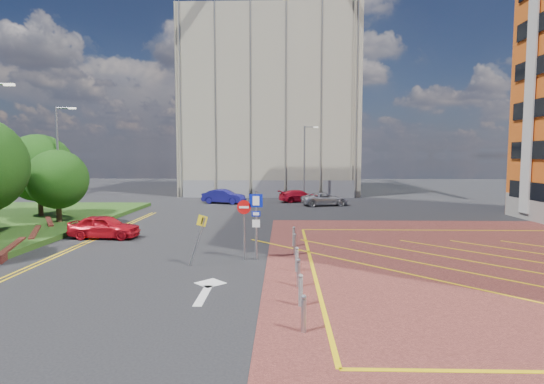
{
  "coord_description": "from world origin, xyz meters",
  "views": [
    {
      "loc": [
        1.75,
        -18.13,
        4.78
      ],
      "look_at": [
        1.18,
        2.66,
        3.0
      ],
      "focal_mm": 28.0,
      "sensor_mm": 36.0,
      "label": 1
    }
  ],
  "objects_px": {
    "tree_c": "(58,179)",
    "sign_cluster": "(252,218)",
    "car_silver_back": "(325,199)",
    "car_red_back": "(299,196)",
    "warning_sign": "(199,234)",
    "tree_d": "(39,168)",
    "lamp_left_far": "(59,157)",
    "car_blue_back": "(224,196)",
    "car_red_left": "(105,227)",
    "lamp_back": "(305,160)"
  },
  "relations": [
    {
      "from": "tree_c",
      "to": "sign_cluster",
      "type": "relative_size",
      "value": 1.53
    },
    {
      "from": "sign_cluster",
      "to": "car_silver_back",
      "type": "xyz_separation_m",
      "value": [
        5.43,
        21.56,
        -1.33
      ]
    },
    {
      "from": "tree_c",
      "to": "sign_cluster",
      "type": "bearing_deg",
      "value": -33.16
    },
    {
      "from": "car_silver_back",
      "to": "tree_c",
      "type": "bearing_deg",
      "value": 110.11
    },
    {
      "from": "sign_cluster",
      "to": "car_red_back",
      "type": "xyz_separation_m",
      "value": [
        3.09,
        24.7,
        -1.33
      ]
    },
    {
      "from": "warning_sign",
      "to": "car_red_back",
      "type": "bearing_deg",
      "value": 78.5
    },
    {
      "from": "tree_c",
      "to": "warning_sign",
      "type": "relative_size",
      "value": 2.19
    },
    {
      "from": "tree_d",
      "to": "sign_cluster",
      "type": "xyz_separation_m",
      "value": [
        16.8,
        -12.02,
        -1.92
      ]
    },
    {
      "from": "tree_d",
      "to": "lamp_left_far",
      "type": "distance_m",
      "value": 2.44
    },
    {
      "from": "tree_d",
      "to": "warning_sign",
      "type": "distance_m",
      "value": 19.84
    },
    {
      "from": "sign_cluster",
      "to": "car_blue_back",
      "type": "distance_m",
      "value": 23.52
    },
    {
      "from": "lamp_left_far",
      "to": "car_blue_back",
      "type": "distance_m",
      "value": 16.24
    },
    {
      "from": "sign_cluster",
      "to": "car_blue_back",
      "type": "height_order",
      "value": "sign_cluster"
    },
    {
      "from": "lamp_left_far",
      "to": "car_silver_back",
      "type": "height_order",
      "value": "lamp_left_far"
    },
    {
      "from": "lamp_left_far",
      "to": "car_red_left",
      "type": "xyz_separation_m",
      "value": [
        5.78,
        -6.07,
        -3.98
      ]
    },
    {
      "from": "warning_sign",
      "to": "car_blue_back",
      "type": "height_order",
      "value": "warning_sign"
    },
    {
      "from": "tree_c",
      "to": "lamp_left_far",
      "type": "bearing_deg",
      "value": 114.71
    },
    {
      "from": "tree_d",
      "to": "sign_cluster",
      "type": "distance_m",
      "value": 20.74
    },
    {
      "from": "tree_c",
      "to": "lamp_back",
      "type": "relative_size",
      "value": 0.61
    },
    {
      "from": "tree_c",
      "to": "car_red_left",
      "type": "height_order",
      "value": "tree_c"
    },
    {
      "from": "lamp_back",
      "to": "car_red_back",
      "type": "distance_m",
      "value": 4.45
    },
    {
      "from": "car_red_back",
      "to": "lamp_back",
      "type": "bearing_deg",
      "value": -35.39
    },
    {
      "from": "lamp_back",
      "to": "car_silver_back",
      "type": "distance_m",
      "value": 6.82
    },
    {
      "from": "sign_cluster",
      "to": "car_red_back",
      "type": "bearing_deg",
      "value": 82.88
    },
    {
      "from": "tree_d",
      "to": "car_blue_back",
      "type": "relative_size",
      "value": 1.41
    },
    {
      "from": "car_silver_back",
      "to": "car_red_left",
      "type": "bearing_deg",
      "value": 126.13
    },
    {
      "from": "car_red_back",
      "to": "car_blue_back",
      "type": "bearing_deg",
      "value": 83.61
    },
    {
      "from": "car_blue_back",
      "to": "car_silver_back",
      "type": "xyz_separation_m",
      "value": [
        9.98,
        -1.49,
        -0.08
      ]
    },
    {
      "from": "lamp_left_far",
      "to": "lamp_back",
      "type": "height_order",
      "value": "lamp_left_far"
    },
    {
      "from": "tree_c",
      "to": "lamp_left_far",
      "type": "relative_size",
      "value": 0.61
    },
    {
      "from": "lamp_back",
      "to": "sign_cluster",
      "type": "height_order",
      "value": "lamp_back"
    },
    {
      "from": "tree_c",
      "to": "car_silver_back",
      "type": "distance_m",
      "value": 23.1
    },
    {
      "from": "lamp_back",
      "to": "warning_sign",
      "type": "height_order",
      "value": "lamp_back"
    },
    {
      "from": "tree_d",
      "to": "warning_sign",
      "type": "bearing_deg",
      "value": -42.08
    },
    {
      "from": "lamp_left_far",
      "to": "warning_sign",
      "type": "height_order",
      "value": "lamp_left_far"
    },
    {
      "from": "car_blue_back",
      "to": "warning_sign",
      "type": "bearing_deg",
      "value": -158.75
    },
    {
      "from": "car_red_back",
      "to": "car_red_left",
      "type": "bearing_deg",
      "value": 130.05
    },
    {
      "from": "car_red_left",
      "to": "car_silver_back",
      "type": "distance_m",
      "value": 21.97
    },
    {
      "from": "lamp_left_far",
      "to": "sign_cluster",
      "type": "relative_size",
      "value": 2.5
    },
    {
      "from": "tree_d",
      "to": "lamp_back",
      "type": "bearing_deg",
      "value": 36.09
    },
    {
      "from": "warning_sign",
      "to": "car_silver_back",
      "type": "height_order",
      "value": "warning_sign"
    },
    {
      "from": "lamp_back",
      "to": "car_red_back",
      "type": "height_order",
      "value": "lamp_back"
    },
    {
      "from": "car_blue_back",
      "to": "lamp_left_far",
      "type": "bearing_deg",
      "value": 155.46
    },
    {
      "from": "sign_cluster",
      "to": "warning_sign",
      "type": "height_order",
      "value": "sign_cluster"
    },
    {
      "from": "tree_d",
      "to": "car_red_back",
      "type": "distance_m",
      "value": 23.8
    },
    {
      "from": "tree_c",
      "to": "car_blue_back",
      "type": "bearing_deg",
      "value": 56.61
    },
    {
      "from": "tree_c",
      "to": "tree_d",
      "type": "relative_size",
      "value": 0.81
    },
    {
      "from": "tree_c",
      "to": "tree_d",
      "type": "height_order",
      "value": "tree_d"
    },
    {
      "from": "lamp_back",
      "to": "sign_cluster",
      "type": "bearing_deg",
      "value": -97.97
    },
    {
      "from": "car_red_left",
      "to": "car_blue_back",
      "type": "bearing_deg",
      "value": -11.01
    }
  ]
}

